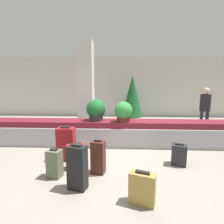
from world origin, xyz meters
name	(u,v)px	position (x,y,z in m)	size (l,w,h in m)	color
ground_plane	(109,161)	(0.00, 0.00, 0.00)	(18.00, 18.00, 0.00)	gray
back_wall	(116,87)	(0.00, 5.89, 1.60)	(18.00, 0.06, 3.20)	beige
carousel	(112,133)	(0.00, 1.21, 0.33)	(8.58, 0.82, 0.68)	#9E9EA3
pillar	(86,88)	(-1.00, 2.57, 1.60)	(0.53, 0.53, 3.20)	silver
suitcase_0	(179,155)	(1.49, -0.09, 0.22)	(0.36, 0.32, 0.47)	#232328
suitcase_1	(77,168)	(-0.45, -1.06, 0.36)	(0.34, 0.26, 0.75)	black
suitcase_2	(142,188)	(0.56, -1.38, 0.23)	(0.40, 0.28, 0.49)	#A3843D
suitcase_3	(76,156)	(-0.65, -0.35, 0.25)	(0.42, 0.31, 0.52)	maroon
suitcase_4	(55,163)	(-0.96, -0.71, 0.26)	(0.28, 0.25, 0.54)	#5B6647
suitcase_5	(98,157)	(-0.18, -0.52, 0.32)	(0.29, 0.24, 0.66)	#472319
suitcase_6	(66,144)	(-0.98, 0.05, 0.37)	(0.40, 0.26, 0.77)	maroon
potted_plant_0	(96,110)	(-0.46, 1.23, 0.98)	(0.55, 0.55, 0.61)	#2D2D2D
potted_plant_1	(124,112)	(0.32, 1.08, 0.95)	(0.49, 0.49, 0.56)	#4C2319
traveler_0	(205,106)	(3.23, 2.60, 0.95)	(0.36, 0.34, 1.60)	#282833
decorated_tree	(132,96)	(0.81, 4.73, 1.17)	(1.02, 1.02, 2.17)	#4C331E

